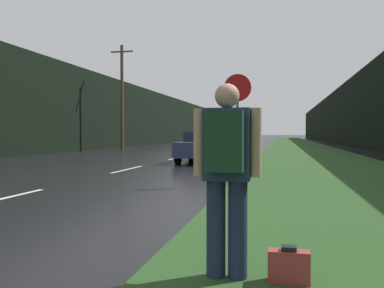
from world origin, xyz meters
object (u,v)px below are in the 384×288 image
stop_sign (237,116)px  car_passing_far (231,142)px  delivery_truck (235,131)px  car_passing_near (205,147)px  hitchhiker_with_backpack (226,168)px  suitcase (289,267)px

stop_sign → car_passing_far: size_ratio=0.70×
delivery_truck → car_passing_near: bearing=-85.1°
stop_sign → hitchhiker_with_backpack: bearing=-84.7°
suitcase → delivery_truck: 64.69m
stop_sign → delivery_truck: delivery_truck is taller
car_passing_near → car_passing_far: bearing=-90.0°
car_passing_near → suitcase: bearing=103.5°
hitchhiker_with_backpack → car_passing_near: size_ratio=0.42×
stop_sign → car_passing_near: stop_sign is taller
suitcase → hitchhiker_with_backpack: bearing=-177.7°
car_passing_far → delivery_truck: size_ratio=0.57×
car_passing_near → delivery_truck: delivery_truck is taller
suitcase → car_passing_far: bearing=98.4°
car_passing_near → car_passing_far: size_ratio=1.05×
suitcase → stop_sign: bearing=100.1°
car_passing_near → car_passing_far: car_passing_far is taller
car_passing_near → stop_sign: bearing=106.6°
hitchhiker_with_backpack → car_passing_near: bearing=101.6°
car_passing_far → car_passing_near: bearing=90.0°
hitchhiker_with_backpack → car_passing_near: 14.94m
suitcase → car_passing_near: (-3.51, 14.62, 0.56)m
suitcase → car_passing_far: 24.60m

